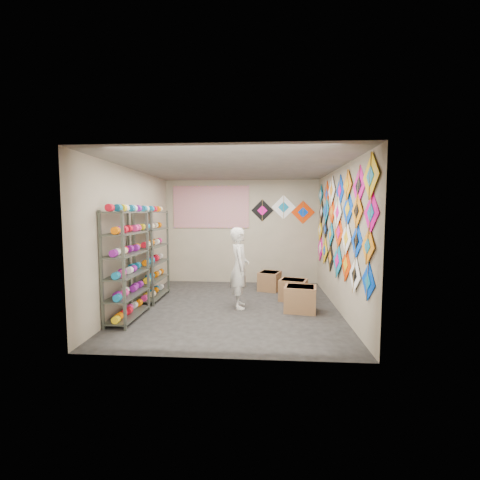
# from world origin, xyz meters

# --- Properties ---
(ground) EXTENTS (4.50, 4.50, 0.00)m
(ground) POSITION_xyz_m (0.00, 0.00, 0.00)
(ground) COLOR black
(room_walls) EXTENTS (4.50, 4.50, 4.50)m
(room_walls) POSITION_xyz_m (0.00, 0.00, 1.64)
(room_walls) COLOR tan
(room_walls) RESTS_ON ground
(shelf_rack_front) EXTENTS (0.40, 1.10, 1.90)m
(shelf_rack_front) POSITION_xyz_m (-1.78, -0.85, 0.95)
(shelf_rack_front) COLOR #4C5147
(shelf_rack_front) RESTS_ON ground
(shelf_rack_back) EXTENTS (0.40, 1.10, 1.90)m
(shelf_rack_back) POSITION_xyz_m (-1.78, 0.45, 0.95)
(shelf_rack_back) COLOR #4C5147
(shelf_rack_back) RESTS_ON ground
(string_spools) EXTENTS (0.12, 2.36, 0.12)m
(string_spools) POSITION_xyz_m (-1.78, -0.20, 1.05)
(string_spools) COLOR #F22C88
(string_spools) RESTS_ON ground
(kite_wall_display) EXTENTS (0.06, 4.25, 2.05)m
(kite_wall_display) POSITION_xyz_m (1.98, 0.01, 1.64)
(kite_wall_display) COLOR #003FD1
(kite_wall_display) RESTS_ON room_walls
(back_wall_kites) EXTENTS (1.64, 0.02, 0.75)m
(back_wall_kites) POSITION_xyz_m (1.10, 2.24, 1.92)
(back_wall_kites) COLOR black
(back_wall_kites) RESTS_ON room_walls
(poster) EXTENTS (2.00, 0.01, 1.10)m
(poster) POSITION_xyz_m (-0.80, 2.23, 2.00)
(poster) COLOR #9952B2
(poster) RESTS_ON room_walls
(shopkeeper) EXTENTS (0.66, 0.52, 1.57)m
(shopkeeper) POSITION_xyz_m (0.11, -0.02, 0.78)
(shopkeeper) COLOR beige
(shopkeeper) RESTS_ON ground
(carton_a) EXTENTS (0.65, 0.57, 0.48)m
(carton_a) POSITION_xyz_m (1.27, -0.20, 0.24)
(carton_a) COLOR brown
(carton_a) RESTS_ON ground
(carton_b) EXTENTS (0.65, 0.59, 0.45)m
(carton_b) POSITION_xyz_m (1.21, 0.55, 0.22)
(carton_b) COLOR brown
(carton_b) RESTS_ON ground
(carton_c) EXTENTS (0.60, 0.63, 0.44)m
(carton_c) POSITION_xyz_m (0.73, 1.41, 0.22)
(carton_c) COLOR brown
(carton_c) RESTS_ON ground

